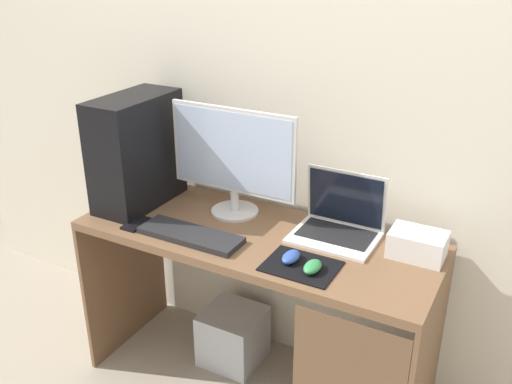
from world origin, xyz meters
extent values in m
plane|color=#9E9384|center=(0.00, 0.00, 0.00)|extent=(8.00, 8.00, 0.00)
cube|color=beige|center=(0.00, 0.32, 1.30)|extent=(4.00, 0.04, 2.60)
cube|color=brown|center=(0.00, 0.00, 0.74)|extent=(1.44, 0.55, 0.03)
cube|color=brown|center=(-0.71, 0.00, 0.36)|extent=(0.02, 0.55, 0.72)
cube|color=brown|center=(0.71, 0.00, 0.36)|extent=(0.02, 0.55, 0.72)
cube|color=black|center=(-0.59, 0.02, 1.00)|extent=(0.21, 0.42, 0.48)
cylinder|color=silver|center=(-0.17, 0.13, 0.76)|extent=(0.20, 0.20, 0.01)
cylinder|color=silver|center=(-0.17, 0.13, 0.82)|extent=(0.04, 0.04, 0.09)
cube|color=silver|center=(-0.17, 0.12, 1.04)|extent=(0.57, 0.02, 0.36)
cube|color=#B2C6EA|center=(-0.17, 0.11, 1.04)|extent=(0.54, 0.00, 0.33)
cube|color=white|center=(0.29, 0.11, 0.76)|extent=(0.33, 0.25, 0.01)
cube|color=black|center=(0.29, 0.13, 0.77)|extent=(0.29, 0.17, 0.00)
cube|color=white|center=(0.29, 0.22, 0.89)|extent=(0.33, 0.03, 0.24)
cube|color=black|center=(0.29, 0.21, 0.89)|extent=(0.30, 0.02, 0.21)
cube|color=white|center=(0.60, 0.13, 0.81)|extent=(0.20, 0.14, 0.10)
cube|color=#232326|center=(-0.21, -0.15, 0.77)|extent=(0.42, 0.14, 0.02)
cube|color=black|center=(0.26, -0.14, 0.76)|extent=(0.26, 0.20, 0.00)
ellipsoid|color=#2D51B2|center=(0.22, -0.13, 0.78)|extent=(0.06, 0.10, 0.03)
ellipsoid|color=#338C4C|center=(0.31, -0.16, 0.78)|extent=(0.06, 0.10, 0.03)
cube|color=black|center=(-0.46, -0.17, 0.76)|extent=(0.07, 0.13, 0.01)
cube|color=#B7BCC6|center=(-0.17, 0.09, 0.13)|extent=(0.26, 0.26, 0.26)
camera|label=1|loc=(0.94, -1.73, 1.81)|focal=39.42mm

